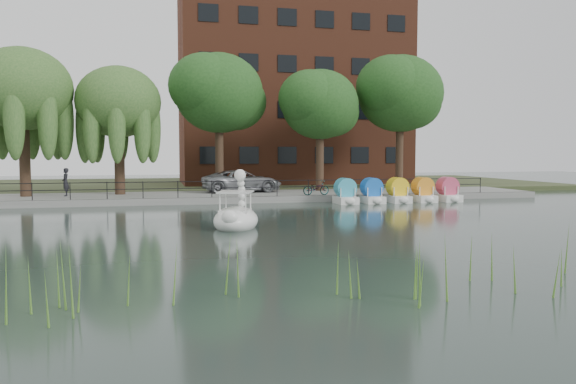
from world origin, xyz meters
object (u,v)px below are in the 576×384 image
object	(u,v)px
bicycle	(316,187)
swan_boat	(236,215)
minivan	(242,179)
pedestrian	(65,180)

from	to	relation	value
bicycle	swan_boat	size ratio (longest dim) A/B	0.53
swan_boat	bicycle	bearing A→B (deg)	78.72
minivan	swan_boat	distance (m)	15.33
pedestrian	swan_boat	world-z (taller)	pedestrian
pedestrian	swan_boat	xyz separation A→B (m)	(8.54, -13.95, -0.87)
bicycle	pedestrian	xyz separation A→B (m)	(-15.19, 2.73, 0.49)
bicycle	swan_boat	distance (m)	13.04
swan_boat	minivan	bearing A→B (deg)	99.80
bicycle	pedestrian	bearing A→B (deg)	73.82
minivan	bicycle	bearing A→B (deg)	-138.23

